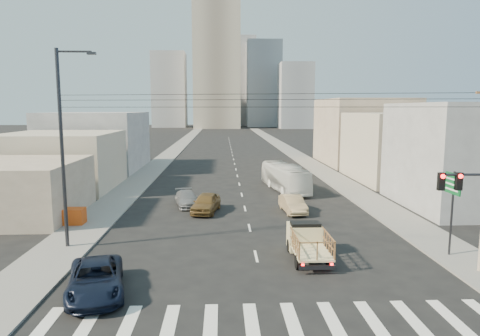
{
  "coord_description": "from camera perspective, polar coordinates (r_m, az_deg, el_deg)",
  "views": [
    {
      "loc": [
        -1.95,
        -21.85,
        8.51
      ],
      "look_at": [
        -0.42,
        14.17,
        3.5
      ],
      "focal_mm": 32.0,
      "sensor_mm": 36.0,
      "label": 1
    }
  ],
  "objects": [
    {
      "name": "streetlamp_left",
      "position": [
        27.6,
        -22.47,
        3.0
      ],
      "size": [
        2.36,
        0.25,
        12.0
      ],
      "color": "#2D2D33",
      "rests_on": "ground"
    },
    {
      "name": "bldg_left_far",
      "position": [
        63.49,
        -18.5,
        3.43
      ],
      "size": [
        12.0,
        16.0,
        8.0
      ],
      "primitive_type": "cube",
      "color": "gray",
      "rests_on": "ground"
    },
    {
      "name": "sedan_grey",
      "position": [
        38.01,
        -7.09,
        -4.09
      ],
      "size": [
        2.73,
        4.73,
        1.29
      ],
      "primitive_type": "imported",
      "rotation": [
        0.0,
        0.0,
        0.22
      ],
      "color": "slate",
      "rests_on": "ground"
    },
    {
      "name": "navy_pickup",
      "position": [
        21.39,
        -18.68,
        -13.84
      ],
      "size": [
        3.62,
        5.71,
        1.47
      ],
      "primitive_type": "imported",
      "rotation": [
        0.0,
        0.0,
        0.24
      ],
      "color": "black",
      "rests_on": "ground"
    },
    {
      "name": "bldg_right_far",
      "position": [
        69.5,
        16.04,
        4.71
      ],
      "size": [
        12.0,
        16.0,
        10.0
      ],
      "primitive_type": "cube",
      "color": "tan",
      "rests_on": "ground"
    },
    {
      "name": "sedan_tan",
      "position": [
        35.69,
        7.05,
        -4.77
      ],
      "size": [
        1.9,
        4.43,
        1.42
      ],
      "primitive_type": "imported",
      "rotation": [
        0.0,
        0.0,
        0.09
      ],
      "color": "tan",
      "rests_on": "ground"
    },
    {
      "name": "midrise_ne",
      "position": [
        208.13,
        3.13,
        11.07
      ],
      "size": [
        16.0,
        16.0,
        40.0
      ],
      "primitive_type": "cube",
      "color": "#93959B",
      "rests_on": "ground"
    },
    {
      "name": "lane_dashes",
      "position": [
        75.36,
        -0.93,
        1.43
      ],
      "size": [
        0.15,
        104.0,
        0.01
      ],
      "color": "silver",
      "rests_on": "ground"
    },
    {
      "name": "sedan_brown",
      "position": [
        35.57,
        -4.56,
        -4.65
      ],
      "size": [
        2.69,
        4.89,
        1.57
      ],
      "primitive_type": "imported",
      "rotation": [
        0.0,
        0.0,
        -0.19
      ],
      "color": "brown",
      "rests_on": "ground"
    },
    {
      "name": "bldg_right_mid",
      "position": [
        54.46,
        20.8,
        2.65
      ],
      "size": [
        11.0,
        14.0,
        8.0
      ],
      "primitive_type": "cube",
      "color": "#B7AB93",
      "rests_on": "ground"
    },
    {
      "name": "high_rise_tower",
      "position": [
        193.06,
        -3.12,
        14.29
      ],
      "size": [
        20.0,
        20.0,
        60.0
      ],
      "primitive_type": "cube",
      "color": "gray",
      "rests_on": "ground"
    },
    {
      "name": "midrise_back",
      "position": [
        222.4,
        -0.38,
        11.39
      ],
      "size": [
        18.0,
        18.0,
        44.0
      ],
      "primitive_type": "cube",
      "color": "gray",
      "rests_on": "ground"
    },
    {
      "name": "overhead_wires",
      "position": [
        23.44,
        2.37,
        9.02
      ],
      "size": [
        23.01,
        5.02,
        0.72
      ],
      "color": "black",
      "rests_on": "ground"
    },
    {
      "name": "midrise_nw",
      "position": [
        203.45,
        -9.36,
        10.2
      ],
      "size": [
        15.0,
        15.0,
        34.0
      ],
      "primitive_type": "cube",
      "color": "#93959B",
      "rests_on": "ground"
    },
    {
      "name": "green_sign",
      "position": [
        27.2,
        26.48,
        -3.02
      ],
      "size": [
        0.18,
        1.6,
        5.0
      ],
      "color": "#2D2D33",
      "rests_on": "ground"
    },
    {
      "name": "city_bus",
      "position": [
        45.01,
        5.99,
        -1.24
      ],
      "size": [
        4.02,
        10.2,
        2.77
      ],
      "primitive_type": "imported",
      "rotation": [
        0.0,
        0.0,
        0.17
      ],
      "color": "silver",
      "rests_on": "ground"
    },
    {
      "name": "sidewalk_right",
      "position": [
        93.25,
        6.04,
        2.67
      ],
      "size": [
        3.5,
        180.0,
        0.12
      ],
      "primitive_type": "cube",
      "color": "gray",
      "rests_on": "ground"
    },
    {
      "name": "bldg_left_mid",
      "position": [
        49.23,
        -22.68,
        0.87
      ],
      "size": [
        11.0,
        12.0,
        6.0
      ],
      "primitive_type": "cube",
      "color": "#B7AB93",
      "rests_on": "ground"
    },
    {
      "name": "bldg_right_near",
      "position": [
        41.71,
        27.74,
        1.48
      ],
      "size": [
        10.0,
        12.0,
        9.0
      ],
      "primitive_type": "cube",
      "color": "gray",
      "rests_on": "ground"
    },
    {
      "name": "flatbed_pickup",
      "position": [
        24.97,
        9.06,
        -9.47
      ],
      "size": [
        1.95,
        4.41,
        1.9
      ],
      "color": "beige",
      "rests_on": "ground"
    },
    {
      "name": "bldg_left_near",
      "position": [
        37.99,
        -27.41,
        -2.55
      ],
      "size": [
        9.0,
        10.0,
        4.4
      ],
      "primitive_type": "cube",
      "color": "tan",
      "rests_on": "ground"
    },
    {
      "name": "sidewalk_left",
      "position": [
        92.76,
        -8.49,
        2.6
      ],
      "size": [
        3.5,
        180.0,
        0.12
      ],
      "primitive_type": "cube",
      "color": "gray",
      "rests_on": "ground"
    },
    {
      "name": "ground",
      "position": [
        23.53,
        2.55,
        -13.3
      ],
      "size": [
        420.0,
        420.0,
        0.0
      ],
      "primitive_type": "plane",
      "color": "black",
      "rests_on": "ground"
    },
    {
      "name": "crosswalk",
      "position": [
        18.1,
        4.37,
        -20.15
      ],
      "size": [
        18.59,
        3.8,
        0.01
      ],
      "color": "silver",
      "rests_on": "ground"
    },
    {
      "name": "crate_stack",
      "position": [
        33.89,
        -21.51,
        -5.99
      ],
      "size": [
        1.8,
        1.2,
        1.14
      ],
      "color": "#CA4713",
      "rests_on": "sidewalk_left"
    },
    {
      "name": "midrise_east",
      "position": [
        189.64,
        7.37,
        9.51
      ],
      "size": [
        14.0,
        14.0,
        28.0
      ],
      "primitive_type": "cube",
      "color": "#93959B",
      "rests_on": "ground"
    }
  ]
}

